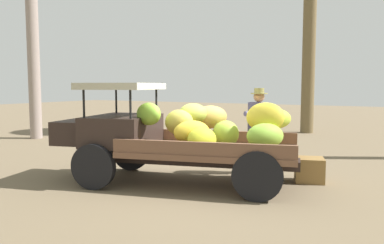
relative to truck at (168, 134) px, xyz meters
The scene contains 4 objects.
ground_plane 0.92m from the truck, 128.66° to the right, with size 60.00×60.00×0.00m, color brown.
truck is the anchor object (origin of this frame).
farmer 1.95m from the truck, 127.00° to the right, with size 0.52×0.48×1.74m.
wooden_crate 2.71m from the truck, 149.61° to the right, with size 0.48×0.52×0.45m, color olive.
Camera 1 is at (-3.70, 6.14, 1.79)m, focal length 36.51 mm.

